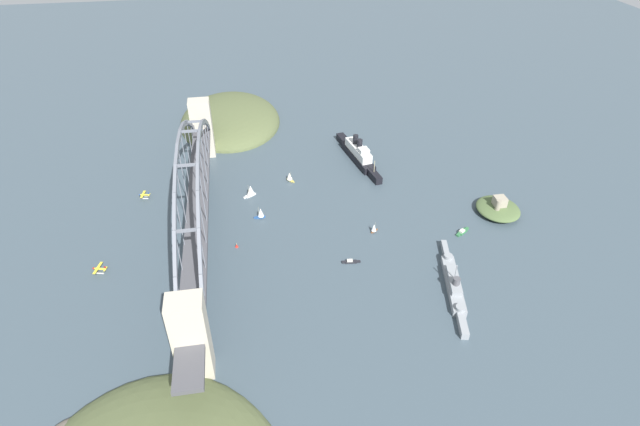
{
  "coord_description": "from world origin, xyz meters",
  "views": [
    {
      "loc": [
        277.17,
        33.49,
        208.26
      ],
      "look_at": [
        0.0,
        79.75,
        8.0
      ],
      "focal_mm": 28.32,
      "sensor_mm": 36.0,
      "label": 1
    }
  ],
  "objects_px": {
    "seaplane_second_in_formation": "(144,196)",
    "small_boat_3": "(374,228)",
    "small_boat_2": "(261,213)",
    "small_boat_0": "(462,232)",
    "small_boat_4": "(250,190)",
    "fort_island_mid_harbor": "(498,208)",
    "ocean_liner": "(358,154)",
    "harbor_arch_bridge": "(197,201)",
    "small_boat_5": "(351,262)",
    "seaplane_taxiing_near_bridge": "(100,269)",
    "naval_cruiser": "(454,284)",
    "small_boat_1": "(290,176)",
    "channel_marker_buoy": "(237,246)"
  },
  "relations": [
    {
      "from": "seaplane_second_in_formation",
      "to": "small_boat_3",
      "type": "height_order",
      "value": "small_boat_3"
    },
    {
      "from": "small_boat_0",
      "to": "channel_marker_buoy",
      "type": "xyz_separation_m",
      "value": [
        -9.81,
        -150.69,
        0.2
      ]
    },
    {
      "from": "small_boat_5",
      "to": "channel_marker_buoy",
      "type": "distance_m",
      "value": 74.99
    },
    {
      "from": "harbor_arch_bridge",
      "to": "ocean_liner",
      "type": "distance_m",
      "value": 151.01
    },
    {
      "from": "small_boat_5",
      "to": "channel_marker_buoy",
      "type": "height_order",
      "value": "channel_marker_buoy"
    },
    {
      "from": "fort_island_mid_harbor",
      "to": "ocean_liner",
      "type": "bearing_deg",
      "value": -138.22
    },
    {
      "from": "naval_cruiser",
      "to": "small_boat_0",
      "type": "height_order",
      "value": "naval_cruiser"
    },
    {
      "from": "naval_cruiser",
      "to": "seaplane_taxiing_near_bridge",
      "type": "height_order",
      "value": "naval_cruiser"
    },
    {
      "from": "small_boat_1",
      "to": "small_boat_5",
      "type": "xyz_separation_m",
      "value": [
        103.09,
        26.34,
        -2.92
      ]
    },
    {
      "from": "small_boat_0",
      "to": "small_boat_3",
      "type": "distance_m",
      "value": 59.79
    },
    {
      "from": "ocean_liner",
      "to": "seaplane_second_in_formation",
      "type": "bearing_deg",
      "value": -80.01
    },
    {
      "from": "fort_island_mid_harbor",
      "to": "small_boat_0",
      "type": "bearing_deg",
      "value": -61.58
    },
    {
      "from": "seaplane_second_in_formation",
      "to": "ocean_liner",
      "type": "bearing_deg",
      "value": 99.99
    },
    {
      "from": "small_boat_2",
      "to": "channel_marker_buoy",
      "type": "bearing_deg",
      "value": -30.73
    },
    {
      "from": "small_boat_5",
      "to": "fort_island_mid_harbor",
      "type": "bearing_deg",
      "value": 107.28
    },
    {
      "from": "ocean_liner",
      "to": "seaplane_second_in_formation",
      "type": "distance_m",
      "value": 171.72
    },
    {
      "from": "seaplane_second_in_formation",
      "to": "small_boat_3",
      "type": "relative_size",
      "value": 1.32
    },
    {
      "from": "ocean_liner",
      "to": "naval_cruiser",
      "type": "bearing_deg",
      "value": 7.52
    },
    {
      "from": "fort_island_mid_harbor",
      "to": "small_boat_3",
      "type": "relative_size",
      "value": 4.48
    },
    {
      "from": "fort_island_mid_harbor",
      "to": "small_boat_5",
      "type": "xyz_separation_m",
      "value": [
        35.63,
        -114.54,
        -2.95
      ]
    },
    {
      "from": "small_boat_2",
      "to": "small_boat_3",
      "type": "distance_m",
      "value": 79.61
    },
    {
      "from": "fort_island_mid_harbor",
      "to": "small_boat_1",
      "type": "relative_size",
      "value": 4.14
    },
    {
      "from": "ocean_liner",
      "to": "small_boat_2",
      "type": "height_order",
      "value": "ocean_liner"
    },
    {
      "from": "small_boat_3",
      "to": "channel_marker_buoy",
      "type": "relative_size",
      "value": 2.71
    },
    {
      "from": "small_boat_5",
      "to": "small_boat_1",
      "type": "bearing_deg",
      "value": -165.67
    },
    {
      "from": "harbor_arch_bridge",
      "to": "small_boat_5",
      "type": "distance_m",
      "value": 105.44
    },
    {
      "from": "small_boat_1",
      "to": "small_boat_3",
      "type": "relative_size",
      "value": 1.08
    },
    {
      "from": "harbor_arch_bridge",
      "to": "small_boat_3",
      "type": "relative_size",
      "value": 38.14
    },
    {
      "from": "harbor_arch_bridge",
      "to": "small_boat_2",
      "type": "xyz_separation_m",
      "value": [
        -12.38,
        39.67,
        -22.98
      ]
    },
    {
      "from": "small_boat_4",
      "to": "naval_cruiser",
      "type": "bearing_deg",
      "value": 43.33
    },
    {
      "from": "seaplane_taxiing_near_bridge",
      "to": "small_boat_5",
      "type": "relative_size",
      "value": 0.94
    },
    {
      "from": "naval_cruiser",
      "to": "seaplane_second_in_formation",
      "type": "relative_size",
      "value": 7.93
    },
    {
      "from": "small_boat_3",
      "to": "small_boat_2",
      "type": "bearing_deg",
      "value": -111.43
    },
    {
      "from": "small_boat_0",
      "to": "seaplane_taxiing_near_bridge",
      "type": "bearing_deg",
      "value": -89.82
    },
    {
      "from": "small_boat_3",
      "to": "small_boat_5",
      "type": "height_order",
      "value": "small_boat_3"
    },
    {
      "from": "harbor_arch_bridge",
      "to": "channel_marker_buoy",
      "type": "distance_m",
      "value": 38.29
    },
    {
      "from": "small_boat_3",
      "to": "harbor_arch_bridge",
      "type": "bearing_deg",
      "value": -98.35
    },
    {
      "from": "harbor_arch_bridge",
      "to": "small_boat_0",
      "type": "relative_size",
      "value": 24.44
    },
    {
      "from": "naval_cruiser",
      "to": "small_boat_3",
      "type": "xyz_separation_m",
      "value": [
        -60.33,
        -32.48,
        0.48
      ]
    },
    {
      "from": "small_boat_2",
      "to": "small_boat_3",
      "type": "height_order",
      "value": "small_boat_2"
    },
    {
      "from": "small_boat_0",
      "to": "small_boat_3",
      "type": "relative_size",
      "value": 1.56
    },
    {
      "from": "seaplane_taxiing_near_bridge",
      "to": "small_boat_0",
      "type": "bearing_deg",
      "value": 90.18
    },
    {
      "from": "ocean_liner",
      "to": "small_boat_4",
      "type": "bearing_deg",
      "value": -66.37
    },
    {
      "from": "small_boat_4",
      "to": "small_boat_1",
      "type": "bearing_deg",
      "value": 118.23
    },
    {
      "from": "naval_cruiser",
      "to": "seaplane_second_in_formation",
      "type": "height_order",
      "value": "naval_cruiser"
    },
    {
      "from": "seaplane_taxiing_near_bridge",
      "to": "small_boat_3",
      "type": "height_order",
      "value": "small_boat_3"
    },
    {
      "from": "small_boat_0",
      "to": "small_boat_4",
      "type": "xyz_separation_m",
      "value": [
        -69.02,
        -138.24,
        3.74
      ]
    },
    {
      "from": "small_boat_1",
      "to": "small_boat_3",
      "type": "distance_m",
      "value": 89.27
    },
    {
      "from": "small_boat_3",
      "to": "small_boat_0",
      "type": "bearing_deg",
      "value": 79.7
    },
    {
      "from": "harbor_arch_bridge",
      "to": "small_boat_0",
      "type": "height_order",
      "value": "harbor_arch_bridge"
    }
  ]
}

